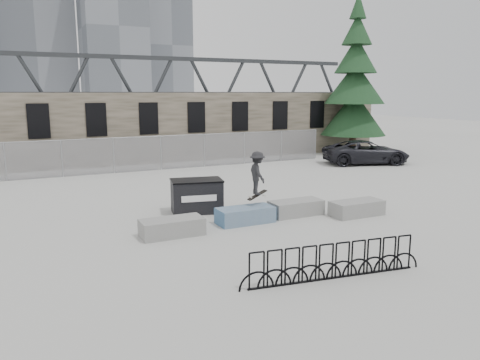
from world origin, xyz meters
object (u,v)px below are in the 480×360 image
at_px(planter_center_right, 296,207).
at_px(suv, 366,152).
at_px(skateboarder, 257,173).
at_px(planter_far_left, 172,227).
at_px(bike_rack, 334,262).
at_px(spruce_tree, 355,88).
at_px(planter_center_left, 245,215).
at_px(dumpster, 197,196).
at_px(planter_offset, 357,208).

xyz_separation_m(planter_center_right, suv, (10.98, 8.88, 0.45)).
bearing_deg(skateboarder, planter_far_left, 104.86).
bearing_deg(planter_far_left, suv, 30.31).
bearing_deg(bike_rack, spruce_tree, 49.80).
height_order(planter_far_left, planter_center_right, same).
relative_size(planter_center_left, suv, 0.37).
xyz_separation_m(dumpster, bike_rack, (0.71, -7.60, -0.20)).
bearing_deg(skateboarder, planter_offset, -100.86).
relative_size(dumpster, spruce_tree, 0.18).
relative_size(planter_far_left, planter_center_left, 1.00).
height_order(planter_center_left, bike_rack, bike_rack).
distance_m(planter_offset, dumpster, 6.03).
relative_size(planter_far_left, suv, 0.37).
bearing_deg(bike_rack, planter_offset, 45.37).
bearing_deg(planter_center_right, planter_offset, -27.14).
relative_size(dumpster, bike_rack, 0.43).
bearing_deg(skateboarder, bike_rack, 177.51).
xyz_separation_m(spruce_tree, skateboarder, (-15.15, -13.31, -3.16)).
xyz_separation_m(planter_far_left, bike_rack, (2.49, -5.12, 0.14)).
bearing_deg(suv, planter_offset, 156.47).
bearing_deg(bike_rack, skateboarder, 81.33).
xyz_separation_m(planter_far_left, planter_center_left, (2.77, 0.32, 0.00)).
bearing_deg(suv, spruce_tree, -11.04).
distance_m(planter_center_right, spruce_tree, 19.58).
bearing_deg(planter_offset, skateboarder, 162.96).
bearing_deg(skateboarder, planter_center_left, 114.92).
xyz_separation_m(planter_center_right, spruce_tree, (13.55, 13.39, 4.55)).
height_order(planter_offset, dumpster, dumpster).
relative_size(planter_offset, bike_rack, 0.41).
bearing_deg(spruce_tree, bike_rack, -130.20).
height_order(planter_offset, bike_rack, bike_rack).
relative_size(planter_center_left, bike_rack, 0.41).
relative_size(planter_offset, dumpster, 0.94).
bearing_deg(spruce_tree, planter_far_left, -143.23).
bearing_deg(bike_rack, planter_center_right, 66.14).
height_order(planter_center_right, bike_rack, bike_rack).
bearing_deg(dumpster, planter_center_left, -53.73).
relative_size(planter_center_left, planter_center_right, 1.00).
distance_m(planter_far_left, skateboarder, 3.67).
height_order(spruce_tree, suv, spruce_tree).
relative_size(dumpster, suv, 0.39).
xyz_separation_m(bike_rack, spruce_tree, (16.01, 18.94, 4.42)).
bearing_deg(planter_center_left, dumpster, 114.46).
distance_m(dumpster, skateboarder, 2.73).
bearing_deg(planter_center_right, planter_center_left, -176.84).
bearing_deg(dumpster, planter_offset, -18.94).
height_order(planter_far_left, dumpster, dumpster).
relative_size(planter_center_right, dumpster, 0.94).
height_order(spruce_tree, skateboarder, spruce_tree).
xyz_separation_m(planter_offset, dumpster, (-5.17, 3.08, 0.34)).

